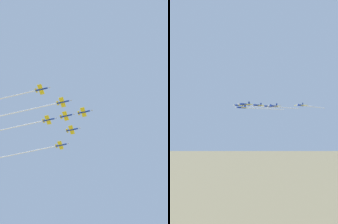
# 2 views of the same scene
# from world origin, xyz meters

# --- Properties ---
(jet_lead) EXTENTS (12.80, 9.86, 2.69)m
(jet_lead) POSITION_xyz_m (6.54, -0.19, 215.60)
(jet_lead) COLOR navy
(jet_port_inner) EXTENTS (12.80, 9.86, 2.69)m
(jet_port_inner) POSITION_xyz_m (24.85, -8.25, 214.62)
(jet_port_inner) COLOR navy
(jet_starboard_inner) EXTENTS (80.44, 33.54, 2.69)m
(jet_starboard_inner) POSITION_xyz_m (40.75, 28.28, 214.14)
(jet_starboard_inner) COLOR navy
(jet_port_outer) EXTENTS (12.80, 9.86, 2.69)m
(jet_port_outer) POSITION_xyz_m (21.05, 5.45, 215.61)
(jet_port_outer) COLOR navy
(jet_starboard_outer) EXTENTS (76.85, 32.14, 2.69)m
(jet_starboard_outer) POSITION_xyz_m (67.66, -6.81, 215.39)
(jet_starboard_outer) COLOR navy
(jet_center_rear) EXTENTS (70.60, 29.71, 2.69)m
(jet_center_rear) POSITION_xyz_m (44.33, 44.85, 216.85)
(jet_center_rear) COLOR navy
(jet_port_trail) EXTENTS (74.41, 31.19, 2.69)m
(jet_port_trail) POSITION_xyz_m (58.94, 20.16, 215.40)
(jet_port_trail) COLOR navy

